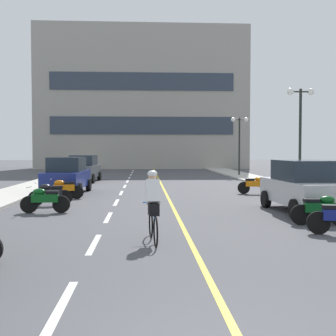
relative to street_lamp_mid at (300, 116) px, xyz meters
name	(u,v)px	position (x,y,z in m)	size (l,w,h in m)	color
ground_plane	(159,188)	(-7.31, 2.70, -3.96)	(140.00, 140.00, 0.00)	#47474C
curb_left	(44,183)	(-14.51, 5.70, -3.90)	(2.40, 72.00, 0.12)	#B7B2A8
curb_right	(267,182)	(-0.11, 5.70, -3.90)	(2.40, 72.00, 0.12)	#B7B2A8
lane_dash_0	(61,306)	(-9.31, -16.30, -3.96)	(0.14, 2.20, 0.01)	silver
lane_dash_1	(94,244)	(-9.31, -12.30, -3.96)	(0.14, 2.20, 0.01)	silver
lane_dash_2	(108,217)	(-9.31, -8.30, -3.96)	(0.14, 2.20, 0.01)	silver
lane_dash_3	(116,202)	(-9.31, -4.30, -3.96)	(0.14, 2.20, 0.01)	silver
lane_dash_4	(121,193)	(-9.31, -0.30, -3.96)	(0.14, 2.20, 0.01)	silver
lane_dash_5	(125,186)	(-9.31, 3.70, -3.96)	(0.14, 2.20, 0.01)	silver
lane_dash_6	(127,181)	(-9.31, 7.70, -3.96)	(0.14, 2.20, 0.01)	silver
lane_dash_7	(129,178)	(-9.31, 11.70, -3.96)	(0.14, 2.20, 0.01)	silver
lane_dash_8	(131,175)	(-9.31, 15.70, -3.96)	(0.14, 2.20, 0.01)	silver
lane_dash_9	(132,172)	(-9.31, 19.70, -3.96)	(0.14, 2.20, 0.01)	silver
lane_dash_10	(133,170)	(-9.31, 23.70, -3.96)	(0.14, 2.20, 0.01)	silver
lane_dash_11	(134,169)	(-9.31, 27.70, -3.96)	(0.14, 2.20, 0.01)	silver
centre_line_yellow	(161,184)	(-7.06, 5.70, -3.96)	(0.12, 66.00, 0.01)	gold
office_building	(143,100)	(-8.32, 30.04, 4.24)	(24.45, 6.80, 16.42)	#9E998E
street_lamp_mid	(300,116)	(0.00, 0.00, 0.00)	(1.46, 0.36, 5.27)	black
street_lamp_far	(239,132)	(-0.22, 13.55, -0.32)	(1.46, 0.36, 4.76)	black
parked_car_near	(303,186)	(-2.63, -7.55, -3.05)	(2.09, 4.28, 1.82)	black
parked_car_mid	(67,175)	(-12.00, -0.48, -3.05)	(2.04, 4.26, 1.82)	black
parked_car_far	(84,168)	(-12.29, 7.59, -3.05)	(2.10, 4.29, 1.82)	black
motorcycle_3	(320,209)	(-3.06, -10.10, -3.49)	(1.70, 0.60, 0.92)	black
motorcycle_4	(45,199)	(-11.58, -7.21, -3.49)	(1.70, 0.60, 0.92)	black
motorcycle_5	(50,194)	(-11.84, -5.20, -3.49)	(1.64, 0.79, 0.92)	black
motorcycle_6	(64,189)	(-11.70, -3.00, -3.49)	(1.69, 0.63, 0.92)	black
motorcycle_7	(255,185)	(-2.67, -1.22, -3.49)	(1.70, 0.60, 0.92)	black
cyclist_rider	(153,204)	(-7.94, -12.09, -3.07)	(0.42, 1.77, 1.71)	black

